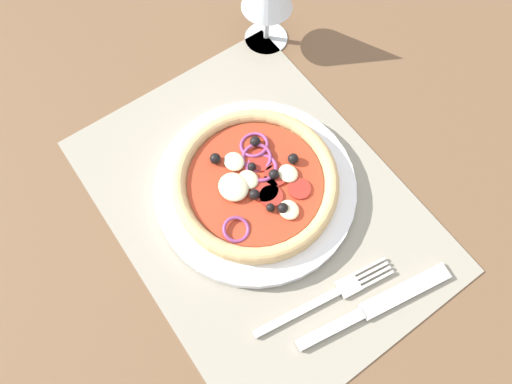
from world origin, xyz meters
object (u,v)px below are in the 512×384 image
Objects in this scene: plate at (255,188)px; fork at (331,295)px; pizza at (255,182)px; knife at (376,306)px.

plate is 1.41× the size of fork.
plate is at bearing 96.68° from fork.
plate is at bearing -55.57° from pizza.
fork is 0.90× the size of knife.
fork is 5.23cm from knife.
fork is (16.07, -0.59, -0.49)cm from plate.
pizza reaches higher than plate.
fork is at bearing -2.10° from plate.
knife is (20.05, 2.81, -0.45)cm from plate.
pizza is 16.26cm from fork.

